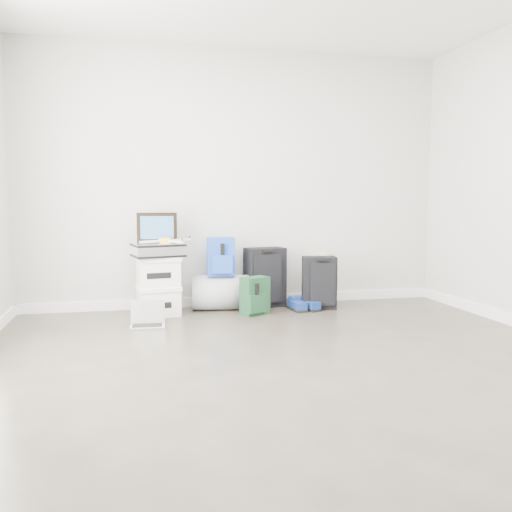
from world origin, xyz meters
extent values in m
plane|color=#353026|center=(0.00, 0.00, 0.00)|extent=(5.00, 5.00, 0.00)
cube|color=beige|center=(0.00, 2.50, 1.35)|extent=(4.50, 0.02, 2.70)
cube|color=white|center=(0.00, 2.49, 0.05)|extent=(4.50, 0.02, 0.10)
cube|color=white|center=(-0.85, 2.15, 0.13)|extent=(0.42, 0.35, 0.25)
cube|color=white|center=(-0.85, 2.15, 0.27)|extent=(0.44, 0.38, 0.04)
cube|color=white|center=(-0.85, 2.15, 0.41)|extent=(0.42, 0.35, 0.25)
cube|color=white|center=(-0.85, 2.15, 0.56)|extent=(0.44, 0.38, 0.04)
cube|color=#B2B2B7|center=(-0.85, 2.15, 0.65)|extent=(0.53, 0.43, 0.13)
cube|color=black|center=(-0.85, 2.25, 0.86)|extent=(0.39, 0.09, 0.30)
cube|color=#286AA0|center=(-0.85, 2.23, 0.86)|extent=(0.32, 0.06, 0.23)
cube|color=gold|center=(-0.77, 2.13, 0.74)|extent=(0.13, 0.13, 0.05)
cube|color=white|center=(-0.64, 2.20, 0.74)|extent=(0.26, 0.16, 0.02)
cube|color=white|center=(-0.84, 2.25, 0.74)|extent=(0.16, 0.26, 0.02)
cube|color=white|center=(-0.90, 2.06, 0.74)|extent=(0.26, 0.16, 0.02)
cube|color=white|center=(-0.70, 2.00, 0.74)|extent=(0.16, 0.26, 0.02)
cylinder|color=#999CA1|center=(-0.21, 2.28, 0.18)|extent=(0.62, 0.43, 0.36)
cube|color=#183E9F|center=(-0.21, 2.26, 0.55)|extent=(0.29, 0.19, 0.39)
cube|color=#183E9F|center=(-0.21, 2.17, 0.49)|extent=(0.21, 0.07, 0.19)
cube|color=black|center=(0.27, 2.35, 0.31)|extent=(0.44, 0.31, 0.63)
cube|color=black|center=(0.27, 2.21, 0.31)|extent=(0.30, 0.09, 0.50)
cube|color=black|center=(0.27, 2.22, 0.61)|extent=(0.12, 0.05, 0.03)
cube|color=#143721|center=(0.08, 1.98, 0.19)|extent=(0.31, 0.26, 0.37)
cube|color=#143721|center=(0.08, 1.89, 0.12)|extent=(0.20, 0.13, 0.18)
cube|color=black|center=(0.80, 2.11, 0.27)|extent=(0.38, 0.26, 0.54)
cube|color=black|center=(0.80, 2.00, 0.27)|extent=(0.26, 0.08, 0.44)
cube|color=black|center=(0.80, 2.00, 0.52)|extent=(0.12, 0.05, 0.02)
cube|color=black|center=(0.55, 2.07, 0.01)|extent=(0.14, 0.30, 0.03)
cube|color=navy|center=(0.55, 2.07, 0.06)|extent=(0.14, 0.29, 0.07)
cube|color=black|center=(0.67, 2.07, 0.01)|extent=(0.19, 0.31, 0.03)
cube|color=navy|center=(0.67, 2.07, 0.06)|extent=(0.18, 0.30, 0.07)
cylinder|color=gray|center=(0.92, 2.28, 0.28)|extent=(0.18, 0.18, 0.56)
cube|color=silver|center=(-0.98, 1.66, 0.01)|extent=(0.32, 0.24, 0.01)
cube|color=black|center=(-0.98, 1.66, 0.02)|extent=(0.27, 0.16, 0.00)
cube|color=black|center=(-0.97, 1.77, 0.12)|extent=(0.31, 0.03, 0.20)
camera|label=1|loc=(-1.08, -3.18, 1.14)|focal=38.00mm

